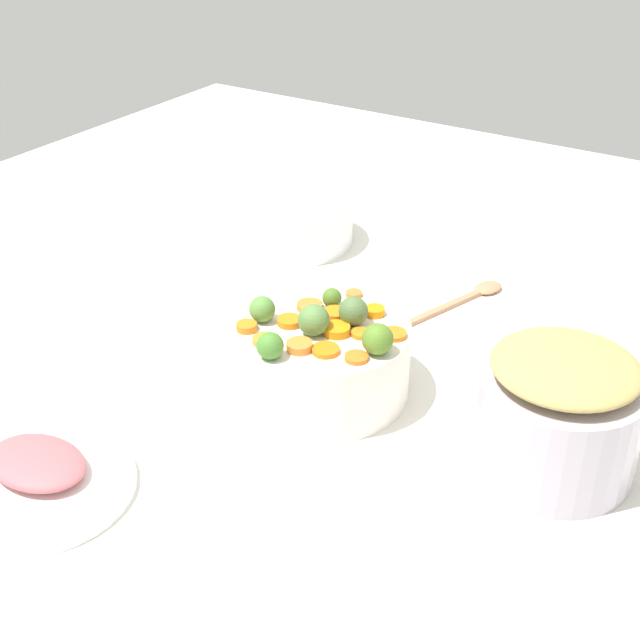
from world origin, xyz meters
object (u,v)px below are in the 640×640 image
at_px(metal_pot, 557,423).
at_px(casserole_dish, 289,221).
at_px(wooden_spoon, 461,300).
at_px(ham_plate, 41,487).
at_px(serving_bowl_carrots, 320,359).

height_order(metal_pot, casserole_dish, metal_pot).
height_order(wooden_spoon, casserole_dish, casserole_dish).
bearing_deg(wooden_spoon, ham_plate, -18.37).
height_order(metal_pot, wooden_spoon, metal_pot).
bearing_deg(metal_pot, wooden_spoon, -140.21).
relative_size(serving_bowl_carrots, casserole_dish, 1.04).
height_order(serving_bowl_carrots, ham_plate, serving_bowl_carrots).
xyz_separation_m(serving_bowl_carrots, wooden_spoon, (-0.35, 0.06, -0.05)).
bearing_deg(wooden_spoon, metal_pot, 39.79).
xyz_separation_m(metal_pot, wooden_spoon, (-0.33, -0.27, -0.06)).
distance_m(serving_bowl_carrots, ham_plate, 0.41).
bearing_deg(serving_bowl_carrots, wooden_spoon, 169.69).
relative_size(metal_pot, ham_plate, 0.88).
xyz_separation_m(metal_pot, casserole_dish, (-0.38, -0.65, -0.02)).
xyz_separation_m(wooden_spoon, casserole_dish, (-0.05, -0.38, 0.04)).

